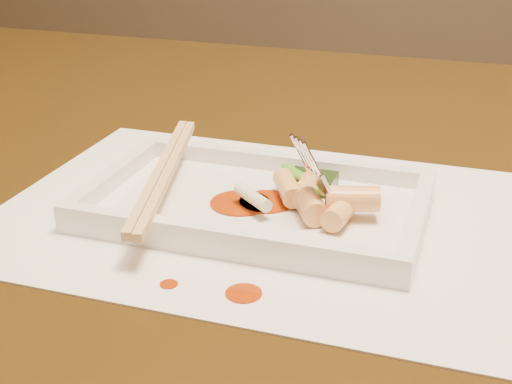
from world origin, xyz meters
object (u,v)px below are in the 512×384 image
(plate_base, at_px, (256,208))
(fork, at_px, (354,115))
(placemat, at_px, (256,214))
(table, at_px, (276,253))
(chopstick_a, at_px, (160,170))

(plate_base, bearing_deg, fork, 14.42)
(placemat, bearing_deg, table, 98.65)
(placemat, bearing_deg, chopstick_a, 180.00)
(table, height_order, fork, fork)
(table, distance_m, fork, 0.23)
(chopstick_a, distance_m, fork, 0.16)
(placemat, height_order, chopstick_a, chopstick_a)
(fork, bearing_deg, placemat, -165.58)
(placemat, height_order, plate_base, plate_base)
(placemat, relative_size, plate_base, 1.54)
(table, bearing_deg, plate_base, -81.35)
(chopstick_a, height_order, fork, fork)
(placemat, xyz_separation_m, fork, (0.07, 0.02, 0.08))
(plate_base, relative_size, fork, 1.86)
(plate_base, height_order, fork, fork)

